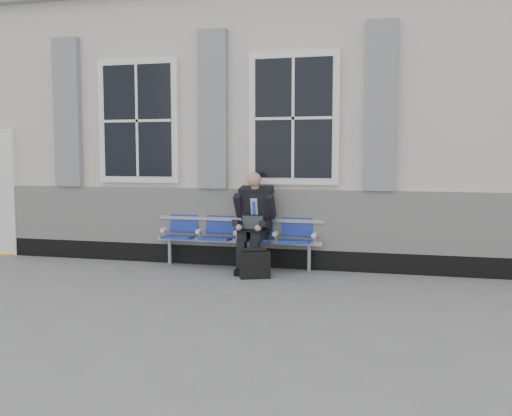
# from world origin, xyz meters

# --- Properties ---
(ground) EXTENTS (70.00, 70.00, 0.00)m
(ground) POSITION_xyz_m (0.00, 0.00, 0.00)
(ground) COLOR slate
(ground) RESTS_ON ground
(station_building) EXTENTS (14.40, 4.40, 4.49)m
(station_building) POSITION_xyz_m (-0.02, 3.47, 2.22)
(station_building) COLOR beige
(station_building) RESTS_ON ground
(bench) EXTENTS (2.60, 0.47, 0.91)m
(bench) POSITION_xyz_m (-0.48, 1.32, 0.55)
(bench) COLOR #9EA0A3
(bench) RESTS_ON ground
(businessman) EXTENTS (0.60, 0.81, 1.46)m
(businessman) POSITION_xyz_m (-0.19, 1.19, 0.79)
(businessman) COLOR black
(businessman) RESTS_ON ground
(briefcase) EXTENTS (0.45, 0.32, 0.43)m
(briefcase) POSITION_xyz_m (-0.04, 0.66, 0.20)
(briefcase) COLOR black
(briefcase) RESTS_ON ground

